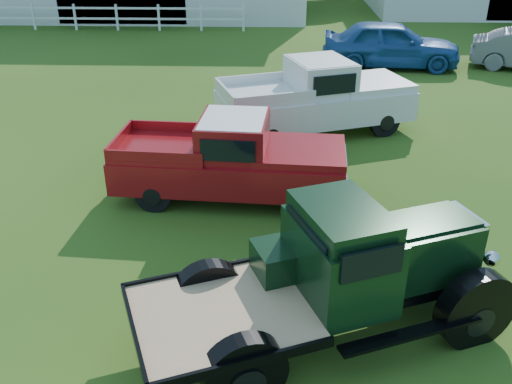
# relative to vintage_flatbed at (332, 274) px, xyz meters

# --- Properties ---
(ground) EXTENTS (120.00, 120.00, 0.00)m
(ground) POSITION_rel_vintage_flatbed_xyz_m (-1.30, 1.15, -1.02)
(ground) COLOR #20410E
(fence_rail) EXTENTS (14.20, 0.16, 1.20)m
(fence_rail) POSITION_rel_vintage_flatbed_xyz_m (-9.30, 21.15, -0.42)
(fence_rail) COLOR white
(fence_rail) RESTS_ON ground
(vintage_flatbed) EXTENTS (5.51, 3.77, 2.03)m
(vintage_flatbed) POSITION_rel_vintage_flatbed_xyz_m (0.00, 0.00, 0.00)
(vintage_flatbed) COLOR black
(vintage_flatbed) RESTS_ON ground
(red_pickup) EXTENTS (4.95, 2.20, 1.76)m
(red_pickup) POSITION_rel_vintage_flatbed_xyz_m (-1.70, 4.20, -0.14)
(red_pickup) COLOR maroon
(red_pickup) RESTS_ON ground
(white_pickup) EXTENTS (5.56, 3.64, 1.90)m
(white_pickup) POSITION_rel_vintage_flatbed_xyz_m (0.27, 8.00, -0.06)
(white_pickup) COLOR silver
(white_pickup) RESTS_ON ground
(misc_car_blue) EXTENTS (5.11, 2.41, 1.69)m
(misc_car_blue) POSITION_rel_vintage_flatbed_xyz_m (3.45, 14.83, -0.17)
(misc_car_blue) COLOR #244C8A
(misc_car_blue) RESTS_ON ground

